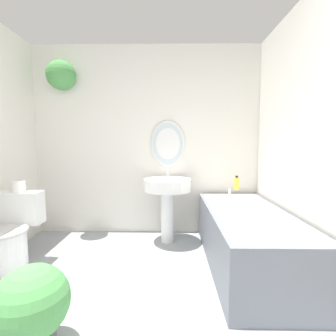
# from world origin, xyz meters

# --- Properties ---
(wall_back) EXTENTS (2.98, 0.35, 2.40)m
(wall_back) POSITION_xyz_m (-0.09, 2.64, 1.27)
(wall_back) COLOR silver
(wall_back) RESTS_ON ground_plane
(wall_right) EXTENTS (0.06, 2.74, 2.40)m
(wall_right) POSITION_xyz_m (1.46, 1.31, 1.20)
(wall_right) COLOR silver
(wall_right) RESTS_ON ground_plane
(toilet) EXTENTS (0.41, 0.57, 0.70)m
(toilet) POSITION_xyz_m (-1.17, 1.61, 0.30)
(toilet) COLOR white
(toilet) RESTS_ON ground_plane
(pedestal_sink) EXTENTS (0.56, 0.56, 0.85)m
(pedestal_sink) POSITION_xyz_m (0.27, 2.31, 0.59)
(pedestal_sink) COLOR white
(pedestal_sink) RESTS_ON ground_plane
(bathtub) EXTENTS (0.73, 1.66, 0.61)m
(bathtub) POSITION_xyz_m (1.05, 1.74, 0.28)
(bathtub) COLOR slate
(bathtub) RESTS_ON ground_plane
(shampoo_bottle) EXTENTS (0.06, 0.06, 0.17)m
(shampoo_bottle) POSITION_xyz_m (1.11, 2.42, 0.69)
(shampoo_bottle) COLOR gold
(shampoo_bottle) RESTS_ON bathtub
(potted_plant) EXTENTS (0.41, 0.41, 0.50)m
(potted_plant) POSITION_xyz_m (-0.45, 0.74, 0.27)
(potted_plant) COLOR #47474C
(potted_plant) RESTS_ON ground_plane
(toilet_paper_roll) EXTENTS (0.11, 0.11, 0.10)m
(toilet_paper_roll) POSITION_xyz_m (-1.17, 1.81, 0.75)
(toilet_paper_roll) COLOR white
(toilet_paper_roll) RESTS_ON toilet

